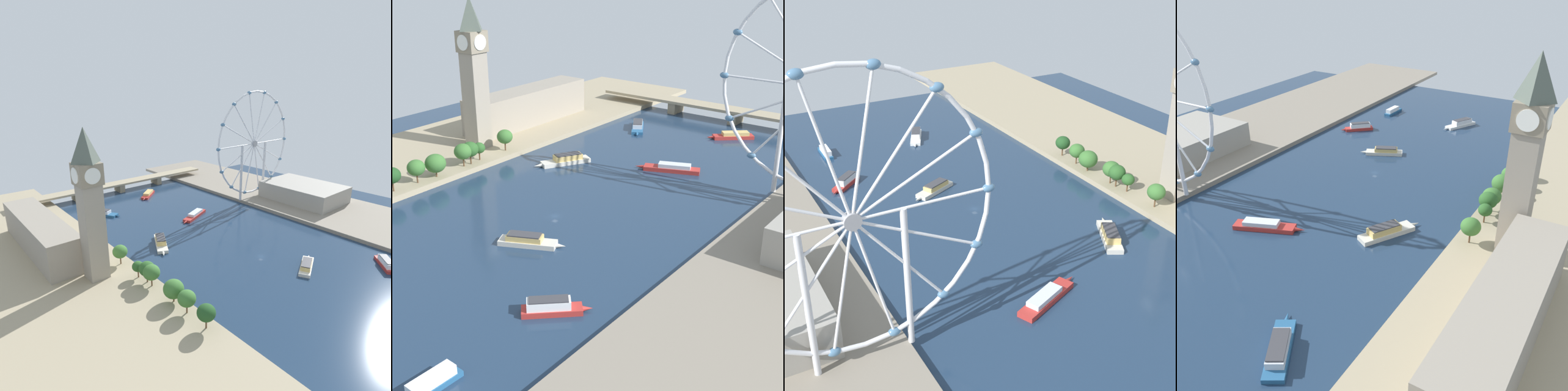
{
  "view_description": "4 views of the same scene",
  "coord_description": "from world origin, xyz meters",
  "views": [
    {
      "loc": [
        -169.75,
        -128.85,
        112.04
      ],
      "look_at": [
        23.52,
        96.74,
        15.21
      ],
      "focal_mm": 31.05,
      "sensor_mm": 36.0,
      "label": 1
    },
    {
      "loc": [
        165.84,
        -190.53,
        117.66
      ],
      "look_at": [
        9.72,
        12.91,
        8.75
      ],
      "focal_mm": 54.31,
      "sensor_mm": 36.0,
      "label": 2
    },
    {
      "loc": [
        133.67,
        247.31,
        148.07
      ],
      "look_at": [
        2.16,
        10.02,
        12.72
      ],
      "focal_mm": 54.92,
      "sensor_mm": 36.0,
      "label": 3
    },
    {
      "loc": [
        -135.56,
        227.58,
        124.41
      ],
      "look_at": [
        -21.31,
        38.1,
        6.78
      ],
      "focal_mm": 42.5,
      "sensor_mm": 36.0,
      "label": 4
    }
  ],
  "objects": [
    {
      "name": "tour_boat_4",
      "position": [
        48.34,
        -111.8,
        2.12
      ],
      "size": [
        5.94,
        24.46,
        4.92
      ],
      "rotation": [
        0.0,
        0.0,
        4.68
      ],
      "color": "#235684",
      "rests_on": "ground_plane"
    },
    {
      "name": "ferris_wheel",
      "position": [
        89.61,
        85.1,
        56.9
      ],
      "size": [
        103.19,
        3.2,
        104.85
      ],
      "color": "silver",
      "rests_on": "riverbank_right"
    },
    {
      "name": "ground_plane",
      "position": [
        0.0,
        0.0,
        0.0
      ],
      "size": [
        406.29,
        406.29,
        0.0
      ],
      "primitive_type": "plane",
      "color": "#1E334C"
    },
    {
      "name": "tour_boat_7",
      "position": [
        50.76,
        -61.23,
        2.48
      ],
      "size": [
        20.95,
        20.01,
        5.82
      ],
      "rotation": [
        0.0,
        0.0,
        0.75
      ],
      "color": "#B22D28",
      "rests_on": "ground_plane"
    },
    {
      "name": "tree_row_embankment",
      "position": [
        -79.64,
        6.19,
        11.25
      ],
      "size": [
        12.21,
        89.73,
        13.16
      ],
      "color": "#513823",
      "rests_on": "riverbank_left"
    },
    {
      "name": "tour_boat_6",
      "position": [
        9.74,
        -29.11,
        2.08
      ],
      "size": [
        28.13,
        17.18,
        5.1
      ],
      "rotation": [
        0.0,
        0.0,
        0.45
      ],
      "color": "beige",
      "rests_on": "ground_plane"
    },
    {
      "name": "tour_boat_5",
      "position": [
        -14.14,
        -110.14,
        2.31
      ],
      "size": [
        17.56,
        30.05,
        5.64
      ],
      "rotation": [
        0.0,
        0.0,
        1.12
      ],
      "color": "white",
      "rests_on": "ground_plane"
    },
    {
      "name": "tour_boat_0",
      "position": [
        13.04,
        85.82,
        1.86
      ],
      "size": [
        35.6,
        18.49,
        4.57
      ],
      "rotation": [
        0.0,
        0.0,
        3.53
      ],
      "color": "#B22D28",
      "rests_on": "ground_plane"
    },
    {
      "name": "riverbank_left",
      "position": [
        -118.15,
        0.0,
        1.5
      ],
      "size": [
        90.0,
        520.0,
        3.0
      ],
      "primitive_type": "cube",
      "color": "tan",
      "rests_on": "ground_plane"
    },
    {
      "name": "tour_boat_2",
      "position": [
        -42.22,
        59.29,
        2.33
      ],
      "size": [
        20.73,
        32.06,
        5.86
      ],
      "rotation": [
        0.0,
        0.0,
        4.21
      ],
      "color": "beige",
      "rests_on": "ground_plane"
    }
  ]
}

